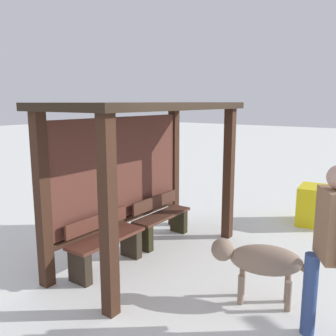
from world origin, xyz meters
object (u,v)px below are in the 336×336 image
(bus_shelter, at_px, (139,146))
(dog, at_px, (259,260))
(bench_center_inside, at_px, (161,220))
(person_walking, at_px, (334,242))
(grit_bin, at_px, (315,205))
(bench_left_inside, at_px, (106,244))

(bus_shelter, relative_size, dog, 2.78)
(bench_center_inside, bearing_deg, dog, -113.79)
(person_walking, xyz_separation_m, grit_bin, (3.49, 0.97, -0.65))
(person_walking, relative_size, grit_bin, 2.39)
(dog, xyz_separation_m, grit_bin, (3.22, 0.17, -0.15))
(bench_left_inside, bearing_deg, person_walking, -87.58)
(bench_center_inside, xyz_separation_m, dog, (-0.90, -2.03, 0.17))
(dog, bearing_deg, grit_bin, 2.98)
(bus_shelter, xyz_separation_m, dog, (-0.26, -1.95, -1.14))
(bench_center_inside, distance_m, grit_bin, 2.98)
(bus_shelter, xyz_separation_m, person_walking, (-0.52, -2.76, -0.65))
(grit_bin, bearing_deg, bench_left_inside, 152.66)
(bench_left_inside, relative_size, grit_bin, 1.63)
(bus_shelter, bearing_deg, dog, -97.47)
(bench_center_inside, relative_size, person_walking, 0.68)
(dog, relative_size, grit_bin, 1.55)
(grit_bin, bearing_deg, dog, -177.02)
(bench_center_inside, height_order, person_walking, person_walking)
(person_walking, relative_size, dog, 1.54)
(bus_shelter, relative_size, person_walking, 1.81)
(bench_left_inside, distance_m, dog, 2.07)
(person_walking, bearing_deg, bus_shelter, 79.33)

